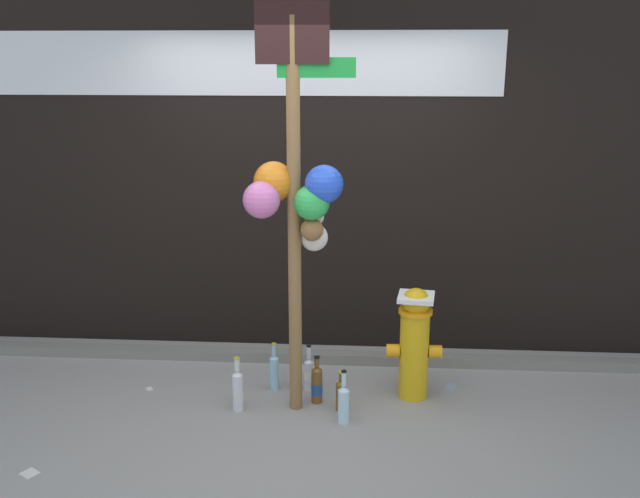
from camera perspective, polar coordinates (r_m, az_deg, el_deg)
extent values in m
plane|color=gray|center=(4.59, -2.28, -14.86)|extent=(14.00, 14.00, 0.00)
cube|color=black|center=(5.48, -0.81, 11.29)|extent=(10.00, 0.20, 3.83)
cube|color=silver|center=(5.46, -8.40, 14.82)|extent=(4.27, 0.01, 0.47)
cube|color=slate|center=(5.54, -1.09, -8.80)|extent=(8.00, 0.12, 0.08)
cylinder|color=olive|center=(4.43, -2.12, 1.88)|extent=(0.09, 0.09, 2.55)
cube|color=#198C33|center=(4.29, -0.30, 14.65)|extent=(0.47, 0.06, 0.12)
cube|color=black|center=(4.30, -2.28, 17.29)|extent=(0.44, 0.11, 0.36)
sphere|color=orange|center=(4.42, -3.81, 5.53)|extent=(0.26, 0.26, 0.26)
sphere|color=#D66BB2|center=(4.34, -4.81, 4.04)|extent=(0.24, 0.24, 0.24)
sphere|color=green|center=(4.32, -0.67, 3.83)|extent=(0.22, 0.22, 0.22)
sphere|color=blue|center=(4.30, 0.34, 5.32)|extent=(0.24, 0.24, 0.24)
sphere|color=brown|center=(4.36, -0.66, 1.59)|extent=(0.15, 0.15, 0.15)
sphere|color=brown|center=(4.33, -0.66, 3.03)|extent=(0.11, 0.11, 0.11)
sphere|color=brown|center=(4.33, -1.11, 3.44)|extent=(0.04, 0.04, 0.04)
sphere|color=brown|center=(4.33, -0.21, 3.43)|extent=(0.04, 0.04, 0.04)
sphere|color=brown|center=(4.29, -0.71, 2.90)|extent=(0.04, 0.04, 0.04)
sphere|color=silver|center=(4.49, -0.49, 0.97)|extent=(0.18, 0.18, 0.18)
sphere|color=silver|center=(4.45, -0.49, 2.69)|extent=(0.13, 0.13, 0.13)
sphere|color=silver|center=(4.45, -1.03, 3.19)|extent=(0.05, 0.05, 0.05)
sphere|color=silver|center=(4.44, 0.05, 3.17)|extent=(0.05, 0.05, 0.05)
sphere|color=#9D9992|center=(4.40, -0.54, 2.53)|extent=(0.05, 0.05, 0.05)
cylinder|color=gold|center=(4.94, 7.70, -8.61)|extent=(0.20, 0.20, 0.62)
cylinder|color=orange|center=(4.82, 7.84, -5.06)|extent=(0.23, 0.23, 0.03)
sphere|color=gold|center=(4.79, 7.87, -4.31)|extent=(0.19, 0.19, 0.19)
cylinder|color=orange|center=(4.92, 5.99, -8.26)|extent=(0.09, 0.09, 0.09)
cylinder|color=orange|center=(4.94, 9.42, -8.29)|extent=(0.09, 0.09, 0.09)
cube|color=white|center=(4.78, 7.88, -3.93)|extent=(0.27, 0.27, 0.03)
cylinder|color=#B2DBEA|center=(4.65, 1.95, -12.76)|extent=(0.08, 0.08, 0.23)
cone|color=#B2DBEA|center=(4.59, 1.96, -11.33)|extent=(0.08, 0.08, 0.03)
cylinder|color=#B2DBEA|center=(4.56, 1.97, -10.61)|extent=(0.03, 0.03, 0.10)
cylinder|color=black|center=(4.54, 1.97, -9.99)|extent=(0.03, 0.03, 0.01)
cylinder|color=silver|center=(4.83, -6.74, -11.58)|extent=(0.08, 0.08, 0.26)
cone|color=silver|center=(4.76, -6.79, -10.04)|extent=(0.08, 0.08, 0.03)
cylinder|color=silver|center=(4.74, -6.81, -9.42)|extent=(0.04, 0.04, 0.08)
cylinder|color=gold|center=(4.72, -6.83, -8.89)|extent=(0.04, 0.04, 0.01)
cylinder|color=silver|center=(5.08, -0.92, -10.33)|extent=(0.07, 0.07, 0.21)
cone|color=silver|center=(5.03, -0.92, -9.10)|extent=(0.07, 0.07, 0.03)
cylinder|color=silver|center=(5.00, -0.93, -8.48)|extent=(0.03, 0.03, 0.09)
cylinder|color=silver|center=(5.08, -0.92, -10.26)|extent=(0.07, 0.07, 0.07)
cylinder|color=black|center=(4.98, -0.93, -7.94)|extent=(0.04, 0.04, 0.01)
cylinder|color=brown|center=(4.90, -0.26, -11.17)|extent=(0.08, 0.08, 0.24)
cone|color=brown|center=(4.84, -0.26, -9.74)|extent=(0.08, 0.08, 0.03)
cylinder|color=brown|center=(4.82, -0.26, -9.25)|extent=(0.03, 0.03, 0.06)
cylinder|color=#1E478C|center=(4.91, -0.26, -11.36)|extent=(0.08, 0.08, 0.08)
cylinder|color=black|center=(4.80, -0.26, -8.86)|extent=(0.04, 0.04, 0.01)
cylinder|color=#93CCE0|center=(5.09, -3.76, -10.15)|extent=(0.06, 0.06, 0.24)
cone|color=#93CCE0|center=(5.03, -3.78, -8.80)|extent=(0.06, 0.06, 0.03)
cylinder|color=#93CCE0|center=(5.01, -3.80, -8.26)|extent=(0.03, 0.03, 0.08)
cylinder|color=gold|center=(4.99, -3.80, -7.79)|extent=(0.04, 0.04, 0.01)
cylinder|color=brown|center=(4.81, 1.69, -12.02)|extent=(0.06, 0.06, 0.19)
cone|color=brown|center=(4.76, 1.70, -10.87)|extent=(0.06, 0.06, 0.03)
cylinder|color=brown|center=(4.74, 1.71, -10.42)|extent=(0.03, 0.03, 0.06)
cylinder|color=gold|center=(4.73, 1.71, -10.03)|extent=(0.03, 0.03, 0.01)
cube|color=#8C99B2|center=(5.24, 10.68, -11.03)|extent=(0.10, 0.14, 0.01)
cube|color=silver|center=(5.27, -13.80, -11.05)|extent=(0.07, 0.07, 0.01)
cube|color=silver|center=(4.53, -22.69, -16.57)|extent=(0.12, 0.12, 0.01)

